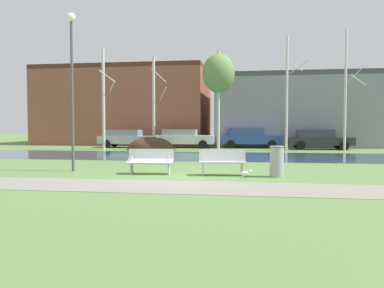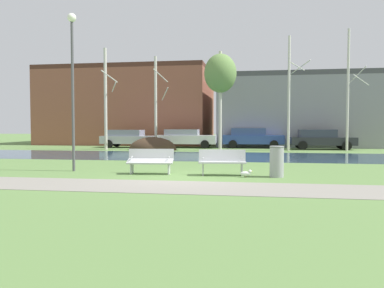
% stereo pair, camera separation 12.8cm
% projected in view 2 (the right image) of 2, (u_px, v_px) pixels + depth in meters
% --- Properties ---
extents(ground_plane, '(120.00, 120.00, 0.00)m').
position_uv_depth(ground_plane, '(213.00, 155.00, 22.43)').
color(ground_plane, '#5B7F42').
extents(paved_path_strip, '(60.00, 2.25, 0.01)m').
position_uv_depth(paved_path_strip, '(169.00, 187.00, 10.50)').
color(paved_path_strip, gray).
rests_on(paved_path_strip, ground).
extents(river_band, '(80.00, 6.86, 0.01)m').
position_uv_depth(river_band, '(212.00, 156.00, 21.49)').
color(river_band, '#2D475B').
rests_on(river_band, ground).
extents(soil_mound, '(3.44, 2.41, 1.85)m').
position_uv_depth(soil_mound, '(153.00, 150.00, 27.31)').
color(soil_mound, '#423021').
rests_on(soil_mound, ground).
extents(bench_left, '(1.65, 0.72, 0.87)m').
position_uv_depth(bench_left, '(150.00, 160.00, 13.39)').
color(bench_left, '#B2B5B7').
rests_on(bench_left, ground).
extents(bench_right, '(1.65, 0.72, 0.87)m').
position_uv_depth(bench_right, '(222.00, 161.00, 12.99)').
color(bench_right, '#B2B5B7').
rests_on(bench_right, ground).
extents(trash_bin, '(0.48, 0.48, 1.02)m').
position_uv_depth(trash_bin, '(277.00, 161.00, 12.52)').
color(trash_bin, '#999B9E').
rests_on(trash_bin, ground).
extents(seagull, '(0.41, 0.15, 0.25)m').
position_uv_depth(seagull, '(246.00, 173.00, 12.47)').
color(seagull, white).
rests_on(seagull, ground).
extents(streetlamp, '(0.32, 0.32, 5.82)m').
position_uv_depth(streetlamp, '(72.00, 68.00, 14.08)').
color(streetlamp, '#4C4C51').
rests_on(streetlamp, ground).
extents(birch_far_left, '(1.09, 1.82, 7.29)m').
position_uv_depth(birch_far_left, '(106.00, 98.00, 27.45)').
color(birch_far_left, beige).
rests_on(birch_far_left, ground).
extents(birch_left, '(1.06, 1.87, 6.69)m').
position_uv_depth(birch_left, '(156.00, 102.00, 27.41)').
color(birch_left, beige).
rests_on(birch_left, ground).
extents(birch_center_left, '(2.23, 2.23, 6.86)m').
position_uv_depth(birch_center_left, '(220.00, 74.00, 26.40)').
color(birch_center_left, beige).
rests_on(birch_center_left, ground).
extents(birch_center, '(1.49, 2.41, 7.84)m').
position_uv_depth(birch_center, '(289.00, 92.00, 26.06)').
color(birch_center, beige).
rests_on(birch_center, ground).
extents(birch_center_right, '(1.43, 2.49, 8.32)m').
position_uv_depth(birch_center_right, '(348.00, 89.00, 26.11)').
color(birch_center_right, beige).
rests_on(birch_center_right, ground).
extents(parked_van_nearest_silver, '(4.61, 2.17, 1.41)m').
position_uv_depth(parked_van_nearest_silver, '(130.00, 138.00, 30.37)').
color(parked_van_nearest_silver, '#B2B5BC').
rests_on(parked_van_nearest_silver, ground).
extents(parked_sedan_second_white, '(4.65, 2.03, 1.45)m').
position_uv_depth(parked_sedan_second_white, '(186.00, 138.00, 30.01)').
color(parked_sedan_second_white, silver).
rests_on(parked_sedan_second_white, ground).
extents(parked_hatch_third_blue, '(4.69, 2.09, 1.55)m').
position_uv_depth(parked_hatch_third_blue, '(252.00, 138.00, 29.73)').
color(parked_hatch_third_blue, '#2D4793').
rests_on(parked_hatch_third_blue, ground).
extents(parked_wagon_fourth_dark, '(4.58, 2.06, 1.46)m').
position_uv_depth(parked_wagon_fourth_dark, '(321.00, 139.00, 27.87)').
color(parked_wagon_fourth_dark, '#282B30').
rests_on(parked_wagon_fourth_dark, ground).
extents(building_brick_low, '(15.51, 9.39, 7.17)m').
position_uv_depth(building_brick_low, '(130.00, 107.00, 37.50)').
color(building_brick_low, brown).
rests_on(building_brick_low, ground).
extents(building_grey_warehouse, '(14.86, 9.46, 6.03)m').
position_uv_depth(building_grey_warehouse, '(304.00, 111.00, 33.92)').
color(building_grey_warehouse, gray).
rests_on(building_grey_warehouse, ground).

